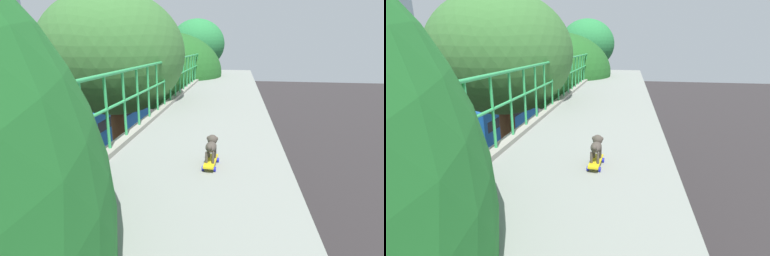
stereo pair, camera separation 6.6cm
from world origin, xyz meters
TOP-DOWN VIEW (x-y plane):
  - overpass_deck at (1.02, 0.00)m, footprint 2.65×32.10m
  - green_railing at (-0.25, -0.00)m, footprint 0.20×30.50m
  - car_black_fifth at (-4.79, 7.89)m, footprint 1.82×4.59m
  - city_bus at (-8.26, 18.24)m, footprint 2.61×10.61m
  - roadside_tree_mid at (-1.94, 5.36)m, footprint 4.08×4.08m
  - roadside_tree_far at (-1.99, 12.09)m, footprint 5.47×5.47m
  - roadside_tree_farthest at (-2.11, 23.17)m, footprint 4.80×4.80m
  - toy_skateboard at (1.29, 1.06)m, footprint 0.20×0.48m
  - small_dog at (1.29, 1.10)m, footprint 0.16×0.37m

SIDE VIEW (x-z plane):
  - car_black_fifth at x=-4.79m, z-range -0.02..1.28m
  - city_bus at x=-8.26m, z-range 0.22..3.74m
  - overpass_deck at x=1.02m, z-range 5.55..6.04m
  - toy_skateboard at x=1.29m, z-range 6.06..6.15m
  - roadside_tree_far at x=-1.99m, z-range 2.06..10.29m
  - small_dog at x=1.29m, z-range 6.17..6.49m
  - green_railing at x=-0.25m, z-range 5.76..6.94m
  - roadside_tree_mid at x=-1.94m, z-range 2.72..11.79m
  - roadside_tree_farthest at x=-2.11m, z-range 2.66..12.44m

